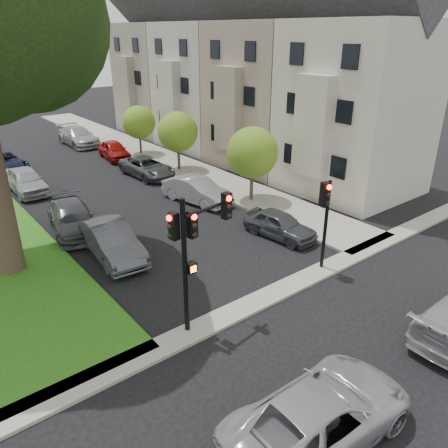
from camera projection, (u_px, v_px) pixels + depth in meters
ground at (311, 320)px, 15.46m from camera, size 140.00×140.00×0.00m
sidewalk_right at (146, 152)px, 36.44m from camera, size 3.50×44.00×0.12m
sidewalk_cross at (272, 295)px, 16.86m from camera, size 60.00×1.00×0.12m
house_a at (359, 76)px, 25.42m from camera, size 7.70×7.55×15.97m
house_b at (270, 68)px, 30.79m from camera, size 7.70×7.55×15.97m
house_c at (207, 63)px, 36.16m from camera, size 7.70×7.55×15.97m
house_d at (160, 58)px, 41.53m from camera, size 7.70×7.55×15.97m
small_tree_a at (252, 153)px, 25.07m from camera, size 2.97×2.97×4.45m
small_tree_b at (178, 132)px, 30.79m from camera, size 2.83×2.83×4.25m
small_tree_c at (139, 122)px, 34.98m from camera, size 2.64×2.64×3.97m
traffic_signal_main at (194, 240)px, 13.75m from camera, size 2.38×0.62×4.87m
traffic_signal_secondary at (325, 210)px, 17.58m from camera, size 0.54×0.43×3.99m
car_cross_near at (321, 414)px, 10.78m from camera, size 5.38×2.60×1.48m
car_parked_0 at (280, 225)px, 21.45m from camera, size 2.00×4.04×1.33m
car_parked_1 at (197, 190)px, 25.78m from camera, size 2.46×4.75×1.49m
car_parked_2 at (147, 167)px, 30.42m from camera, size 2.44×4.87×1.32m
car_parked_3 at (114, 150)px, 34.53m from camera, size 2.14×4.32×1.42m
car_parked_4 at (78, 136)px, 38.67m from camera, size 2.27×5.49×1.59m
car_parked_5 at (112, 241)px, 19.47m from camera, size 2.05×4.87×1.57m
car_parked_6 at (72, 218)px, 22.02m from camera, size 2.97×5.30×1.45m
car_parked_7 at (26, 181)px, 27.32m from camera, size 1.86×4.57×1.55m
car_parked_8 at (4, 162)px, 31.56m from camera, size 2.68×5.04×1.35m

